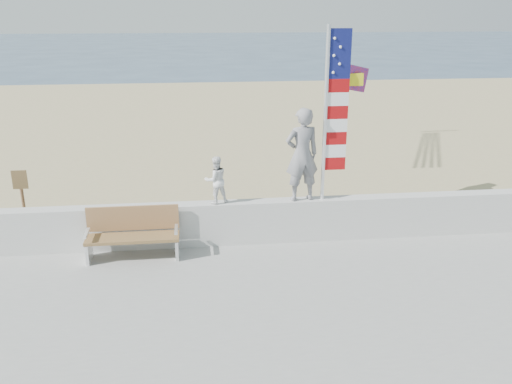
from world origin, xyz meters
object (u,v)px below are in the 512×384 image
(child, at_px, (216,180))
(flag, at_px, (332,108))
(adult, at_px, (302,155))
(bench, at_px, (133,233))

(child, distance_m, flag, 2.73)
(adult, xyz_separation_m, bench, (-3.43, -0.45, -1.36))
(bench, bearing_deg, child, 15.24)
(bench, xyz_separation_m, flag, (4.00, 0.45, 2.30))
(child, xyz_separation_m, bench, (-1.67, -0.45, -0.88))
(bench, height_order, flag, flag)
(child, relative_size, bench, 0.55)
(adult, height_order, child, adult)
(adult, distance_m, child, 1.82)
(adult, distance_m, bench, 3.71)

